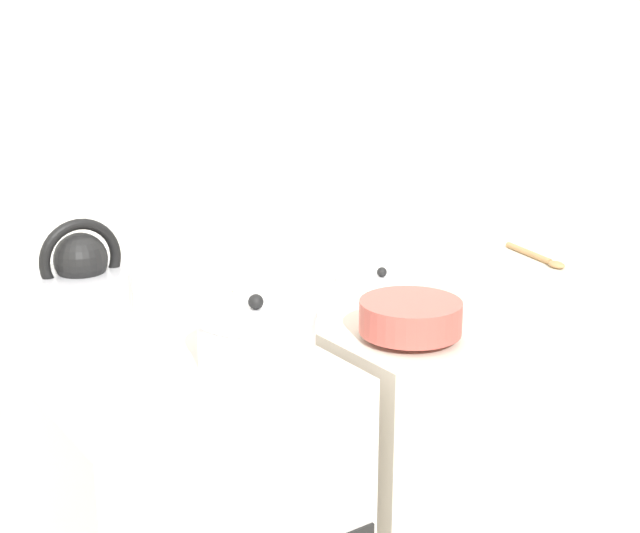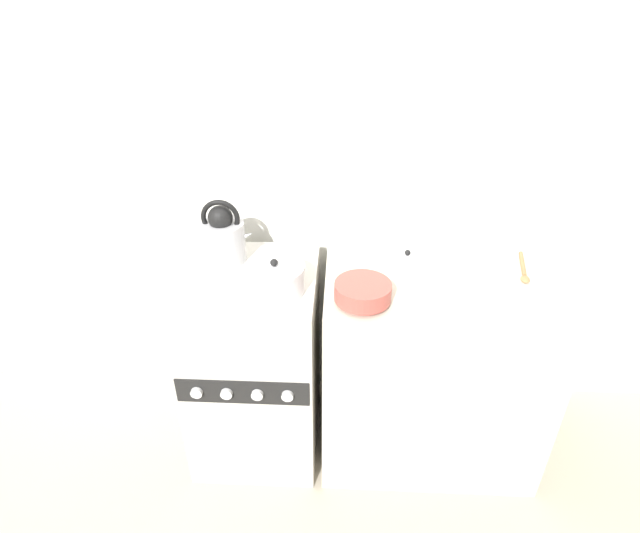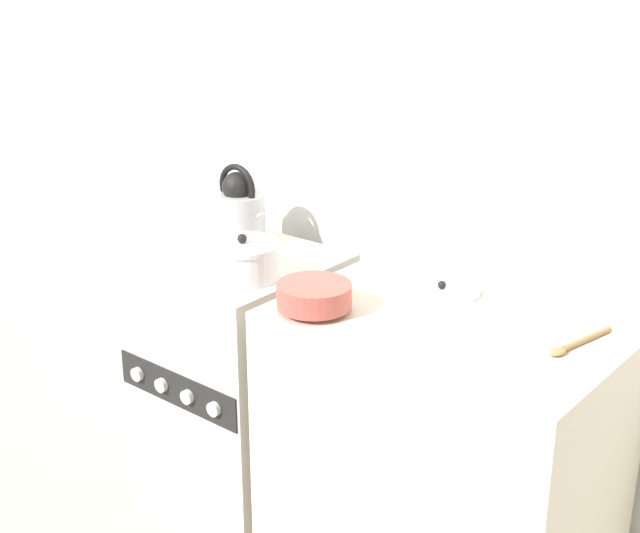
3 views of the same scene
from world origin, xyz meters
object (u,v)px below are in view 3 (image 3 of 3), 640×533
at_px(stove, 243,386).
at_px(kettle, 238,212).
at_px(cooking_pot, 243,260).
at_px(loose_pot_lid, 442,290).
at_px(enamel_bowl, 314,296).

xyz_separation_m(stove, kettle, (-0.12, 0.12, 0.55)).
height_order(cooking_pot, loose_pot_lid, cooking_pot).
bearing_deg(cooking_pot, kettle, 136.40).
bearing_deg(stove, cooking_pot, -40.16).
bearing_deg(stove, enamel_bowl, -19.50).
xyz_separation_m(stove, enamel_bowl, (0.43, -0.15, 0.49)).
height_order(stove, kettle, kettle).
distance_m(stove, kettle, 0.57).
distance_m(kettle, enamel_bowl, 0.62).
xyz_separation_m(stove, cooking_pot, (0.12, -0.10, 0.50)).
bearing_deg(kettle, stove, -46.72).
distance_m(kettle, loose_pot_lid, 0.75).
distance_m(cooking_pot, loose_pot_lid, 0.58).
distance_m(stove, cooking_pot, 0.52).
height_order(stove, loose_pot_lid, loose_pot_lid).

